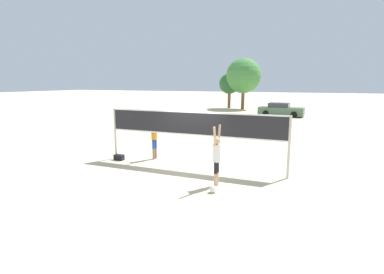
% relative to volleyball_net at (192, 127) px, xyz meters
% --- Properties ---
extents(ground_plane, '(200.00, 200.00, 0.00)m').
position_rel_volleyball_net_xyz_m(ground_plane, '(0.00, 0.00, -1.75)').
color(ground_plane, beige).
extents(volleyball_net, '(7.91, 0.10, 2.39)m').
position_rel_volleyball_net_xyz_m(volleyball_net, '(0.00, 0.00, 0.00)').
color(volleyball_net, beige).
rests_on(volleyball_net, ground_plane).
extents(player_spiker, '(0.28, 0.71, 2.14)m').
position_rel_volleyball_net_xyz_m(player_spiker, '(1.69, -1.84, -0.62)').
color(player_spiker, tan).
rests_on(player_spiker, ground_plane).
extents(player_blocker, '(0.28, 0.73, 2.29)m').
position_rel_volleyball_net_xyz_m(player_blocker, '(-2.17, 0.63, -0.53)').
color(player_blocker, '#8C664C').
rests_on(player_blocker, ground_plane).
extents(volleyball, '(0.24, 0.24, 0.24)m').
position_rel_volleyball_net_xyz_m(volleyball, '(1.79, -2.50, -1.63)').
color(volleyball, white).
rests_on(volleyball, ground_plane).
extents(gear_bag, '(0.45, 0.26, 0.26)m').
position_rel_volleyball_net_xyz_m(gear_bag, '(-3.60, -0.20, -1.62)').
color(gear_bag, black).
rests_on(gear_bag, ground_plane).
extents(parked_car_near, '(4.72, 2.10, 1.42)m').
position_rel_volleyball_net_xyz_m(parked_car_near, '(1.23, 21.63, -1.10)').
color(parked_car_near, '#4C6B4C').
rests_on(parked_car_near, ground_plane).
extents(tree_left_cluster, '(2.81, 2.81, 4.80)m').
position_rel_volleyball_net_xyz_m(tree_left_cluster, '(-6.60, 29.30, 1.60)').
color(tree_left_cluster, brown).
rests_on(tree_left_cluster, ground_plane).
extents(tree_right_cluster, '(4.62, 4.62, 6.74)m').
position_rel_volleyball_net_xyz_m(tree_right_cluster, '(-4.53, 28.72, 2.66)').
color(tree_right_cluster, brown).
rests_on(tree_right_cluster, ground_plane).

